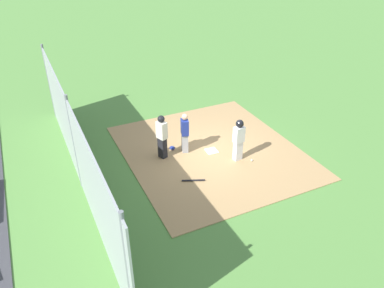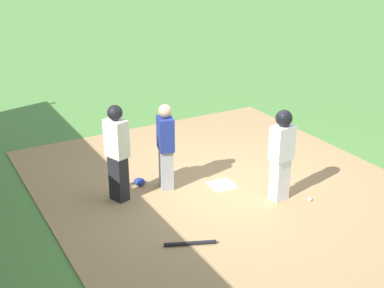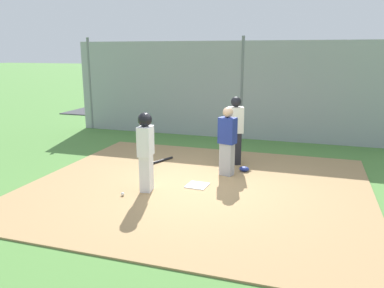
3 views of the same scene
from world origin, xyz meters
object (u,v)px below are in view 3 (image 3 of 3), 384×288
Objects in this scene: catcher at (227,140)px; umpire at (235,129)px; parked_car_white at (258,103)px; catcher_mask at (244,169)px; runner at (146,147)px; baseball_bat at (162,161)px; parked_car_red at (327,104)px; parked_car_silver at (207,100)px; baseball at (123,194)px; home_plate at (197,185)px.

catcher is 0.92× the size of umpire.
catcher is 8.70m from parked_car_white.
catcher_mask is at bearing 13.60° from umpire.
runner is 2.34m from baseball_bat.
baseball_bat is 9.77m from parked_car_red.
parked_car_silver is at bearing -68.82° from catcher_mask.
catcher_mask is at bearing -131.18° from baseball.
home_plate is 5.95× the size of baseball.
parked_car_silver is at bearing 92.10° from runner.
parked_car_white reaches higher than home_plate.
catcher_mask is (-0.78, -1.33, 0.05)m from home_plate.
catcher is 9.48m from parked_car_silver.
catcher is 0.94m from catcher_mask.
home_plate is 10.65m from parked_car_red.
catcher is at bearing 48.33° from catcher_mask.
parked_car_silver is at bearing 30.48° from baseball_bat.
runner is at bearing -129.40° from baseball.
baseball_bat is 2.51m from baseball.
parked_car_red is (-4.11, -11.27, 0.55)m from baseball.
home_plate is 0.27× the size of runner.
catcher is 0.93m from umpire.
catcher is 2.72m from baseball.
parked_car_red and parked_car_silver have the same top height.
parked_car_silver is at bearing -75.61° from home_plate.
parked_car_silver reaches higher than home_plate.
umpire is at bearing -55.72° from baseball_bat.
baseball is (1.71, 1.96, -0.80)m from catcher.
parked_car_silver is (2.99, -8.99, -0.25)m from catcher.
parked_car_red reaches higher than catcher_mask.
catcher_mask is at bearing 101.85° from parked_car_silver.
umpire is at bearing -103.18° from home_plate.
umpire is at bearing -56.84° from catcher_mask.
catcher_mask reaches higher than baseball_bat.
runner is 1.06m from baseball.
umpire is 23.60× the size of baseball.
baseball is at bearing -25.86° from catcher.
runner is at bearing -26.31° from catcher.
parked_car_red reaches higher than baseball.
runner reaches higher than catcher.
runner is 0.37× the size of parked_car_red.
parked_car_silver reaches higher than baseball.
umpire reaches higher than catcher.
parked_car_red is at bearing 64.19° from runner.
parked_car_red is at bearing 144.44° from umpire.
home_plate is 1.32m from catcher.
baseball_bat is 0.19× the size of parked_car_white.
baseball_bat is 2.23m from catcher_mask.
runner is at bearing -48.48° from umpire.
parked_car_white is at bearing -89.48° from home_plate.
home_plate is at bearing -114.56° from parked_car_red.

